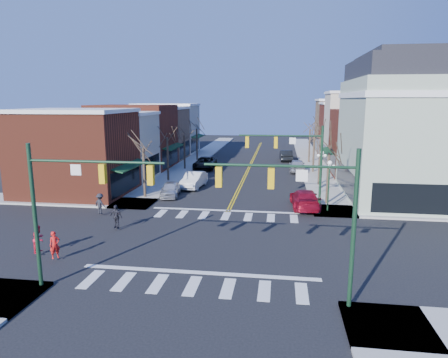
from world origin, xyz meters
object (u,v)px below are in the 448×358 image
at_px(car_left_near, 170,189).
at_px(pedestrian_dark_b, 100,204).
at_px(lamppost_corner, 329,177).
at_px(car_right_mid, 297,166).
at_px(pedestrian_red_a, 55,245).
at_px(pedestrian_red_b, 39,239).
at_px(pedestrian_dark_a, 116,216).
at_px(lamppost_midblock, 321,165).
at_px(car_left_mid, 194,180).
at_px(car_left_far, 205,163).
at_px(car_right_near, 305,199).
at_px(victorian_corner, 416,128).
at_px(car_right_far, 286,155).

bearing_deg(car_left_near, pedestrian_dark_b, -125.64).
relative_size(lamppost_corner, car_right_mid, 0.88).
height_order(pedestrian_red_a, pedestrian_dark_b, pedestrian_dark_b).
height_order(pedestrian_red_b, pedestrian_dark_a, pedestrian_dark_a).
height_order(car_right_mid, pedestrian_red_b, pedestrian_red_b).
distance_m(lamppost_midblock, pedestrian_red_a, 25.52).
bearing_deg(pedestrian_red_b, pedestrian_red_a, -120.22).
relative_size(car_left_mid, car_left_far, 0.87).
bearing_deg(car_left_near, lamppost_midblock, 3.95).
height_order(car_left_far, pedestrian_red_a, pedestrian_red_a).
relative_size(car_right_near, pedestrian_red_a, 3.44).
bearing_deg(car_right_mid, victorian_corner, 127.74).
bearing_deg(car_right_mid, car_left_near, 49.55).
height_order(lamppost_corner, car_left_far, lamppost_corner).
bearing_deg(pedestrian_dark_a, car_left_near, 101.53).
distance_m(car_left_mid, pedestrian_red_b, 20.37).
xyz_separation_m(lamppost_midblock, pedestrian_dark_a, (-15.50, -13.35, -1.96)).
bearing_deg(car_left_near, pedestrian_red_b, -111.44).
bearing_deg(lamppost_midblock, lamppost_corner, -90.00).
bearing_deg(lamppost_corner, pedestrian_dark_a, -156.17).
relative_size(lamppost_corner, pedestrian_dark_b, 2.58).
height_order(car_left_far, car_right_mid, car_right_mid).
relative_size(car_left_far, pedestrian_dark_b, 3.44).
height_order(lamppost_corner, car_right_mid, lamppost_corner).
xyz_separation_m(victorian_corner, car_left_far, (-22.31, 13.33, -5.86)).
bearing_deg(car_right_near, car_left_far, -59.98).
relative_size(lamppost_midblock, car_right_near, 0.79).
distance_m(victorian_corner, pedestrian_dark_b, 28.75).
bearing_deg(car_right_near, car_right_mid, -93.77).
relative_size(lamppost_corner, car_left_far, 0.75).
xyz_separation_m(pedestrian_red_a, pedestrian_red_b, (-1.45, 0.71, 0.05)).
relative_size(lamppost_midblock, pedestrian_red_a, 2.70).
bearing_deg(victorian_corner, car_right_far, 117.03).
height_order(victorian_corner, car_left_mid, victorian_corner).
bearing_deg(pedestrian_dark_b, car_left_near, -94.56).
relative_size(car_left_near, pedestrian_red_a, 2.56).
bearing_deg(lamppost_corner, car_right_far, 96.27).
xyz_separation_m(car_left_near, car_right_far, (11.29, 24.86, 0.13)).
height_order(lamppost_midblock, car_left_near, lamppost_midblock).
distance_m(pedestrian_red_a, pedestrian_dark_a, 5.93).
distance_m(lamppost_corner, car_left_far, 23.97).
bearing_deg(car_left_near, victorian_corner, -1.48).
bearing_deg(pedestrian_red_a, pedestrian_dark_a, 31.21).
xyz_separation_m(car_left_mid, car_right_near, (11.20, -6.67, -0.02)).
relative_size(car_right_mid, pedestrian_dark_a, 2.90).
xyz_separation_m(car_left_far, pedestrian_dark_b, (-4.19, -22.94, 0.19)).
xyz_separation_m(victorian_corner, lamppost_corner, (-8.30, -6.00, -3.70)).
bearing_deg(pedestrian_red_a, car_right_near, -4.03).
bearing_deg(car_right_far, car_left_near, 61.90).
bearing_deg(pedestrian_dark_b, pedestrian_red_b, 113.38).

